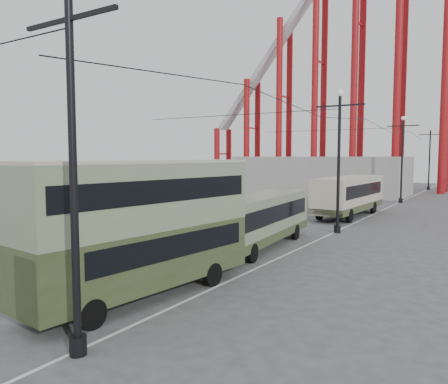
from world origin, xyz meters
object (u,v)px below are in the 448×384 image
Objects in this scene: double_decker_bus at (144,221)px; single_decker_green at (260,218)px; lamp_post_near at (69,38)px; pedestrian at (226,240)px; single_decker_cream at (349,194)px.

single_decker_green is at bearing 99.20° from double_decker_bus.
lamp_post_near is 6.46× the size of pedestrian.
lamp_post_near is 15.64m from single_decker_green.
double_decker_bus is at bearing -87.74° from single_decker_cream.
lamp_post_near is 13.55m from pedestrian.
lamp_post_near reaches higher than pedestrian.
single_decker_cream is 6.42× the size of pedestrian.
single_decker_cream reaches higher than single_decker_green.
single_decker_cream is (-1.68, 29.33, -6.00)m from lamp_post_near.
single_decker_cream is at bearing 83.03° from single_decker_green.
lamp_post_near is 1.16× the size of double_decker_bus.
single_decker_green is (-2.21, 14.18, -6.22)m from lamp_post_near.
lamp_post_near reaches higher than single_decker_cream.
single_decker_cream is (0.03, 25.00, -0.88)m from double_decker_bus.
single_decker_cream is at bearing -112.40° from pedestrian.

